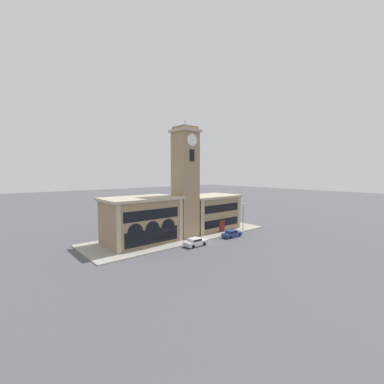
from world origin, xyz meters
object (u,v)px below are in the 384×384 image
Objects in this scene: parked_car_near at (195,242)px; street_lamp at (243,213)px; bollard at (232,230)px; parked_car_mid at (232,233)px.

parked_car_near is 0.70× the size of street_lamp.
bollard is at bearing 8.16° from parked_car_near.
street_lamp is at bearing 18.26° from parked_car_mid.
parked_car_near is 0.97× the size of parked_car_mid.
street_lamp is at bearing 3.77° from bollard.
parked_car_near is 15.81m from street_lamp.
parked_car_near is at bearing -171.20° from bollard.
street_lamp is (15.34, 2.04, 3.24)m from parked_car_near.
parked_car_near reaches higher than parked_car_mid.
bollard is at bearing 39.05° from parked_car_mid.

